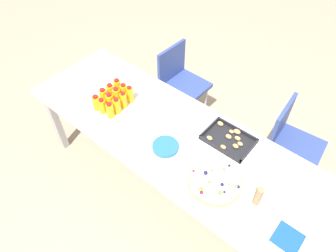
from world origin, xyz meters
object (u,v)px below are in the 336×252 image
Objects in this scene: party_table at (179,143)px; napkin_stack at (288,238)px; juice_bottle_9 at (118,87)px; fruit_pizza at (215,181)px; juice_bottle_7 at (117,96)px; juice_bottle_1 at (102,106)px; snack_tray at (229,139)px; juice_bottle_3 at (104,97)px; cardboard_tube at (258,196)px; juice_bottle_2 at (110,110)px; juice_bottle_10 at (124,91)px; chair_far_left at (180,80)px; chair_far_right at (290,140)px; plate_stack at (165,147)px; juice_bottle_0 at (97,103)px; juice_bottle_11 at (130,94)px; juice_bottle_6 at (111,92)px; juice_bottle_8 at (124,100)px; juice_bottle_5 at (117,106)px; juice_bottle_4 at (110,101)px.

napkin_stack is at bearing -11.35° from party_table.
juice_bottle_9 is at bearing 175.72° from party_table.
fruit_pizza is (0.41, -0.15, 0.07)m from party_table.
juice_bottle_7 is 1.03m from fruit_pizza.
snack_tray is at bearing 23.37° from juice_bottle_1.
juice_bottle_3 is 1.37m from cardboard_tube.
juice_bottle_2 is 0.23m from juice_bottle_10.
party_table is 3.11× the size of chair_far_left.
juice_bottle_7 is at bearing 118.19° from juice_bottle_2.
chair_far_left is at bearing -96.12° from chair_far_right.
plate_stack reaches higher than party_table.
juice_bottle_9 reaches higher than juice_bottle_1.
juice_bottle_0 reaches higher than plate_stack.
juice_bottle_2 is 0.22m from juice_bottle_11.
juice_bottle_10 is at bearing -169.91° from snack_tray.
plate_stack is at bearing -95.89° from party_table.
cardboard_tube is (1.28, -0.88, 0.33)m from chair_far_left.
juice_bottle_0 is at bearing -85.92° from juice_bottle_6.
juice_bottle_11 is at bearing 72.50° from juice_bottle_1.
juice_bottle_9 is at bearing 164.51° from plate_stack.
fruit_pizza is (1.10, -0.13, -0.05)m from juice_bottle_6.
snack_tray is 0.76m from napkin_stack.
juice_bottle_8 is 0.91× the size of cardboard_tube.
juice_bottle_11 is 0.96× the size of cardboard_tube.
party_table is 0.71m from juice_bottle_3.
juice_bottle_0 is (-0.08, -0.96, 0.32)m from chair_far_left.
cardboard_tube is (1.37, -0.15, 0.01)m from juice_bottle_9.
juice_bottle_1 is at bearing 179.65° from napkin_stack.
juice_bottle_5 is at bearing 42.32° from juice_bottle_1.
juice_bottle_3 is at bearing -90.06° from juice_bottle_9.
juice_bottle_10 is at bearing -64.72° from chair_far_right.
chair_far_right is at bearing 89.77° from chair_far_left.
juice_bottle_5 is at bearing -61.83° from juice_bottle_10.
juice_bottle_10 is 0.39× the size of snack_tray.
juice_bottle_6 reaches higher than snack_tray.
juice_bottle_4 is 1.30m from cardboard_tube.
juice_bottle_3 is 0.99× the size of juice_bottle_9.
juice_bottle_7 is (0.00, 0.07, 0.01)m from juice_bottle_4.
juice_bottle_1 is 0.23m from juice_bottle_10.
juice_bottle_0 is at bearing 179.73° from napkin_stack.
chair_far_left is 5.53× the size of napkin_stack.
party_table is at bearing 84.11° from plate_stack.
fruit_pizza is 0.38m from snack_tray.
juice_bottle_9 is 0.14m from juice_bottle_11.
juice_bottle_10 reaches higher than fruit_pizza.
juice_bottle_2 is 0.11m from juice_bottle_4.
fruit_pizza is at bearing -15.96° from chair_far_right.
snack_tray is (0.82, 0.31, -0.05)m from juice_bottle_5.
juice_bottle_10 is (-0.08, 0.15, -0.00)m from juice_bottle_5.
juice_bottle_6 reaches higher than plate_stack.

